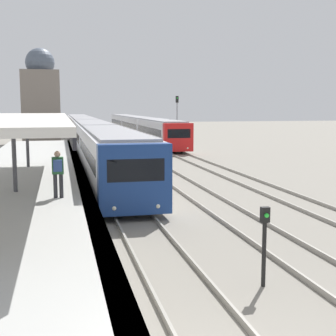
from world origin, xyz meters
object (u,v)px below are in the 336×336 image
object	(u,v)px
train_near	(88,133)
signal_post_near	(264,238)
person_on_platform	(58,170)
train_far	(139,126)
signal_mast_far	(177,115)

from	to	relation	value
train_near	signal_post_near	bearing A→B (deg)	-86.96
person_on_platform	train_far	bearing A→B (deg)	76.93
person_on_platform	train_far	distance (m)	45.18
person_on_platform	train_far	world-z (taller)	train_far
signal_post_near	signal_mast_far	bearing A→B (deg)	78.85
person_on_platform	signal_mast_far	bearing A→B (deg)	68.81
person_on_platform	signal_post_near	size ratio (longest dim) A/B	0.87
train_near	signal_mast_far	world-z (taller)	signal_mast_far
signal_mast_far	train_near	bearing A→B (deg)	-167.60
train_near	train_far	world-z (taller)	train_near
train_far	signal_mast_far	distance (m)	12.69
train_far	signal_mast_far	xyz separation A→B (m)	(2.03, -12.40, 1.71)
train_near	signal_post_near	size ratio (longest dim) A/B	31.19
train_near	signal_post_near	xyz separation A→B (m)	(1.93, -36.38, -0.48)
train_near	train_far	size ratio (longest dim) A/B	1.40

